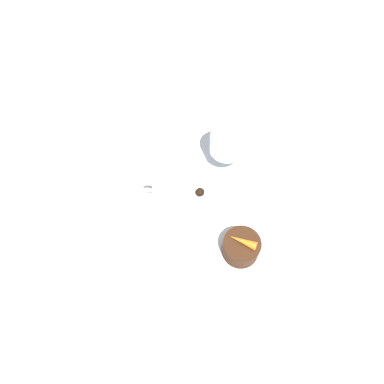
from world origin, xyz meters
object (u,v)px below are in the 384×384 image
Objects in this scene: wine_glass at (228,141)px; dessert_cake at (241,247)px; coffee_cup at (120,188)px; fork at (308,229)px; dinner_plate at (230,250)px.

wine_glass reaches higher than dessert_cake.
coffee_cup is 1.71× the size of dessert_cake.
wine_glass is at bearing 133.38° from fork.
wine_glass is 0.24m from fork.
wine_glass is 0.64× the size of fork.
dinner_plate reaches higher than fork.
dessert_cake is at bearing -161.30° from fork.
wine_glass is (0.22, 0.09, 0.04)m from coffee_cup.
dinner_plate is at bearing -164.65° from fork.
dessert_cake is (0.24, -0.13, -0.01)m from coffee_cup.
wine_glass is 1.69× the size of dessert_cake.
coffee_cup is 0.27m from dessert_cake.
wine_glass is at bearing 21.40° from coffee_cup.
dinner_plate is 1.22× the size of fork.
wine_glass reaches higher than coffee_cup.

